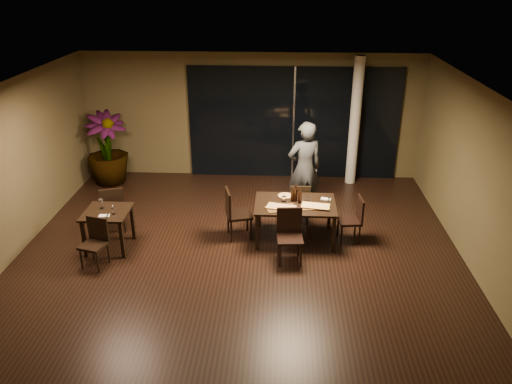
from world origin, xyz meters
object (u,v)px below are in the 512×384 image
object	(u,v)px
chair_side_near	(95,239)
chair_main_left	(235,211)
potted_plant	(107,149)
bottle_c	(296,193)
bottle_a	(292,195)
chair_main_right	(354,217)
chair_side_far	(113,207)
main_table	(295,207)
side_table	(107,217)
chair_main_near	(290,232)
chair_main_far	(300,202)
diner	(305,168)
bottle_b	(300,195)

from	to	relation	value
chair_side_near	chair_main_left	bearing A→B (deg)	40.22
chair_side_near	potted_plant	xyz separation A→B (m)	(-0.93, 3.58, 0.38)
chair_main_left	chair_side_near	xyz separation A→B (m)	(-2.31, -1.06, -0.07)
bottle_c	bottle_a	bearing A→B (deg)	-163.23
chair_main_right	bottle_c	bearing A→B (deg)	-101.05
bottle_a	chair_side_far	bearing A→B (deg)	179.56
chair_main_right	bottle_a	bearing A→B (deg)	-99.85
main_table	side_table	xyz separation A→B (m)	(-3.40, -0.50, -0.05)
side_table	chair_main_near	xyz separation A→B (m)	(3.29, -0.22, -0.09)
chair_side_near	bottle_a	distance (m)	3.60
chair_main_right	chair_side_near	size ratio (longest dim) A/B	1.02
chair_main_left	bottle_a	world-z (taller)	bottle_a
chair_main_right	bottle_c	xyz separation A→B (m)	(-1.10, 0.10, 0.43)
main_table	side_table	world-z (taller)	same
chair_main_far	potted_plant	bearing A→B (deg)	-24.22
main_table	chair_main_far	world-z (taller)	chair_main_far
diner	bottle_b	bearing A→B (deg)	66.91
potted_plant	bottle_a	xyz separation A→B (m)	(4.32, -2.44, 0.03)
potted_plant	chair_main_far	bearing A→B (deg)	-22.76
bottle_a	bottle_b	world-z (taller)	bottle_b
chair_main_far	bottle_a	distance (m)	0.71
main_table	chair_side_near	world-z (taller)	chair_side_near
chair_main_right	potted_plant	distance (m)	6.04
chair_main_far	diner	world-z (taller)	diner
main_table	side_table	size ratio (longest dim) A/B	1.88
side_table	main_table	bearing A→B (deg)	8.37
chair_main_right	chair_side_far	size ratio (longest dim) A/B	0.92
chair_main_far	bottle_a	world-z (taller)	bottle_a
main_table	chair_side_near	distance (m)	3.61
chair_main_far	diner	distance (m)	0.75
side_table	chair_main_far	size ratio (longest dim) A/B	0.92
main_table	bottle_a	distance (m)	0.23
potted_plant	bottle_c	world-z (taller)	potted_plant
diner	potted_plant	world-z (taller)	diner
potted_plant	bottle_c	distance (m)	5.00
chair_main_near	bottle_c	xyz separation A→B (m)	(0.11, 0.83, 0.38)
chair_main_near	bottle_a	world-z (taller)	bottle_a
chair_side_far	chair_side_near	xyz separation A→B (m)	(0.06, -1.17, -0.05)
diner	bottle_b	distance (m)	1.16
side_table	diner	world-z (taller)	diner
bottle_b	side_table	bearing A→B (deg)	-171.33
chair_main_near	bottle_b	xyz separation A→B (m)	(0.19, 0.75, 0.37)
side_table	chair_main_left	distance (m)	2.32
side_table	chair_main_right	xyz separation A→B (m)	(4.50, 0.50, -0.13)
main_table	chair_main_left	bearing A→B (deg)	179.60
chair_main_far	chair_main_right	xyz separation A→B (m)	(0.99, -0.64, 0.01)
side_table	chair_main_right	world-z (taller)	chair_main_right
main_table	chair_main_right	xyz separation A→B (m)	(1.10, 0.00, -0.18)
bottle_b	bottle_c	size ratio (longest dim) A/B	0.89
bottle_a	bottle_b	distance (m)	0.15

